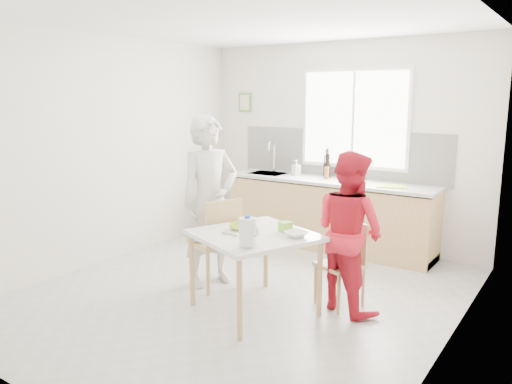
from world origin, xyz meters
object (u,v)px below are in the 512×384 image
(dining_table, at_px, (254,241))
(person_white, at_px, (210,202))
(bowl_white, at_px, (296,234))
(chair_left, at_px, (218,239))
(wine_bottle_a, at_px, (328,166))
(bowl_green, at_px, (238,226))
(wine_bottle_b, at_px, (326,166))
(chair_far, at_px, (345,259))
(milk_jug, at_px, (248,231))
(person_red, at_px, (349,232))

(dining_table, height_order, person_white, person_white)
(person_white, height_order, bowl_white, person_white)
(chair_left, xyz_separation_m, wine_bottle_a, (0.21, 2.09, 0.55))
(wine_bottle_a, bearing_deg, bowl_green, -84.71)
(bowl_green, relative_size, wine_bottle_b, 0.61)
(chair_far, bearing_deg, dining_table, -113.33)
(chair_far, xyz_separation_m, wine_bottle_a, (-1.05, 1.72, 0.63))
(milk_jug, relative_size, wine_bottle_a, 0.79)
(wine_bottle_b, bearing_deg, bowl_white, -69.72)
(chair_left, relative_size, person_white, 0.53)
(wine_bottle_a, bearing_deg, person_red, -58.17)
(milk_jug, bearing_deg, chair_left, 164.44)
(dining_table, relative_size, wine_bottle_b, 4.23)
(person_red, distance_m, wine_bottle_b, 2.22)
(person_red, bearing_deg, wine_bottle_a, -36.17)
(milk_jug, bearing_deg, person_red, 83.34)
(wine_bottle_b, bearing_deg, bowl_green, -83.57)
(bowl_green, relative_size, milk_jug, 0.73)
(bowl_white, relative_size, wine_bottle_b, 0.66)
(chair_left, xyz_separation_m, wine_bottle_b, (0.16, 2.15, 0.54))
(milk_jug, xyz_separation_m, wine_bottle_a, (-0.61, 2.72, 0.19))
(chair_far, bearing_deg, person_red, -26.77)
(bowl_green, height_order, wine_bottle_a, wine_bottle_a)
(chair_left, relative_size, milk_jug, 3.82)
(chair_left, xyz_separation_m, milk_jug, (0.82, -0.63, 0.36))
(milk_jug, bearing_deg, bowl_green, 156.42)
(chair_left, xyz_separation_m, person_white, (-0.16, 0.06, 0.37))
(person_white, bearing_deg, wine_bottle_a, 11.73)
(chair_left, distance_m, bowl_green, 0.54)
(wine_bottle_b, bearing_deg, person_red, -57.83)
(chair_left, bearing_deg, wine_bottle_b, -162.15)
(dining_table, bearing_deg, person_red, 37.74)
(dining_table, relative_size, bowl_green, 6.95)
(person_red, relative_size, bowl_green, 8.23)
(wine_bottle_a, bearing_deg, chair_left, -95.74)
(dining_table, distance_m, milk_jug, 0.48)
(dining_table, bearing_deg, bowl_green, 172.04)
(person_white, bearing_deg, dining_table, -90.00)
(person_red, relative_size, wine_bottle_a, 4.71)
(dining_table, distance_m, bowl_white, 0.40)
(person_red, bearing_deg, bowl_green, 51.57)
(chair_far, bearing_deg, chair_left, -141.69)
(chair_far, height_order, bowl_green, chair_far)
(chair_left, height_order, wine_bottle_a, wine_bottle_a)
(person_red, xyz_separation_m, wine_bottle_a, (-1.12, 1.80, 0.33))
(chair_far, xyz_separation_m, wine_bottle_b, (-1.10, 1.78, 0.62))
(person_red, height_order, bowl_green, person_red)
(dining_table, relative_size, bowl_white, 6.42)
(chair_left, bearing_deg, person_white, -90.00)
(dining_table, distance_m, person_red, 0.89)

